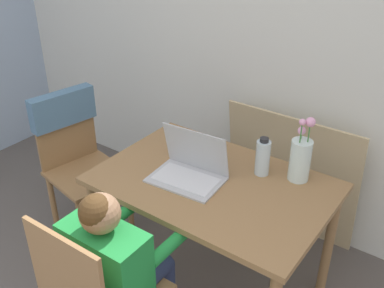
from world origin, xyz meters
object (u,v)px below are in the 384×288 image
(chair_spare, at_px, (73,142))
(laptop, at_px, (190,167))
(flower_vase, at_px, (301,157))
(person_seated, at_px, (117,260))
(water_bottle, at_px, (263,157))

(chair_spare, height_order, laptop, laptop)
(flower_vase, bearing_deg, chair_spare, -167.07)
(person_seated, distance_m, laptop, 0.57)
(person_seated, relative_size, laptop, 2.66)
(chair_spare, xyz_separation_m, laptop, (0.86, 0.00, 0.14))
(person_seated, distance_m, flower_vase, 0.96)
(laptop, bearing_deg, water_bottle, 36.54)
(chair_spare, distance_m, laptop, 0.87)
(flower_vase, bearing_deg, water_bottle, -159.66)
(person_seated, height_order, water_bottle, person_seated)
(laptop, relative_size, water_bottle, 1.82)
(person_seated, bearing_deg, chair_spare, -32.33)
(laptop, relative_size, flower_vase, 1.08)
(laptop, distance_m, flower_vase, 0.53)
(chair_spare, distance_m, water_bottle, 1.17)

